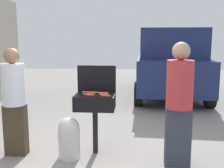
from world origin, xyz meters
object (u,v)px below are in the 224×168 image
object	(u,v)px
hot_dog_2	(86,92)
propane_tank	(69,137)
hot_dog_8	(103,94)
person_right	(179,100)
parked_minivan	(170,62)
hot_dog_6	(103,93)
hot_dog_0	(87,94)
person_left	(14,98)
hot_dog_9	(105,95)
bbq_grill	(95,104)
hot_dog_3	(95,92)
hot_dog_7	(106,96)
hot_dog_1	(90,95)
hot_dog_4	(91,93)
hot_dog_5	(104,93)

from	to	relation	value
hot_dog_2	propane_tank	size ratio (longest dim) A/B	0.21
hot_dog_8	hot_dog_2	bearing A→B (deg)	152.49
person_right	parked_minivan	size ratio (longest dim) A/B	0.38
hot_dog_6	hot_dog_8	world-z (taller)	same
hot_dog_0	person_left	distance (m)	1.09
hot_dog_8	hot_dog_9	bearing A→B (deg)	-63.08
hot_dog_0	hot_dog_6	size ratio (longest dim) A/B	1.00
bbq_grill	hot_dog_3	distance (m)	0.19
hot_dog_3	propane_tank	size ratio (longest dim) A/B	0.21
bbq_grill	hot_dog_9	distance (m)	0.23
hot_dog_7	hot_dog_0	bearing A→B (deg)	159.69
hot_dog_8	parked_minivan	distance (m)	4.82
bbq_grill	hot_dog_1	xyz separation A→B (m)	(-0.06, -0.10, 0.16)
hot_dog_4	hot_dog_6	world-z (taller)	same
parked_minivan	propane_tank	bearing A→B (deg)	69.20
hot_dog_1	hot_dog_3	size ratio (longest dim) A/B	1.00
hot_dog_3	person_left	world-z (taller)	person_left
hot_dog_5	hot_dog_0	bearing A→B (deg)	-152.31
propane_tank	hot_dog_1	bearing A→B (deg)	20.24
hot_dog_1	hot_dog_5	xyz separation A→B (m)	(0.19, 0.18, 0.00)
parked_minivan	hot_dog_1	bearing A→B (deg)	71.91
person_left	person_right	distance (m)	2.39
hot_dog_1	person_left	size ratio (longest dim) A/B	0.08
hot_dog_4	person_right	world-z (taller)	person_right
hot_dog_0	hot_dog_1	distance (m)	0.08
hot_dog_4	hot_dog_9	world-z (taller)	same
hot_dog_8	person_right	size ratio (longest dim) A/B	0.08
hot_dog_2	hot_dog_3	size ratio (longest dim) A/B	1.00
hot_dog_3	hot_dog_6	size ratio (longest dim) A/B	1.00
hot_dog_3	hot_dog_5	bearing A→B (deg)	-10.11
bbq_grill	hot_dog_7	size ratio (longest dim) A/B	7.05
propane_tank	person_right	size ratio (longest dim) A/B	0.36
hot_dog_1	person_left	xyz separation A→B (m)	(-1.13, -0.05, -0.05)
hot_dog_3	hot_dog_8	size ratio (longest dim) A/B	1.00
hot_dog_7	person_left	size ratio (longest dim) A/B	0.08
hot_dog_4	hot_dog_9	xyz separation A→B (m)	(0.22, -0.11, 0.00)
person_right	hot_dog_4	bearing A→B (deg)	-9.64
hot_dog_6	person_left	xyz separation A→B (m)	(-1.30, -0.20, -0.05)
hot_dog_1	hot_dog_4	xyz separation A→B (m)	(-0.01, 0.13, 0.00)
bbq_grill	person_right	bearing A→B (deg)	-15.92
parked_minivan	bbq_grill	bearing A→B (deg)	72.12
hot_dog_5	parked_minivan	world-z (taller)	parked_minivan
hot_dog_5	propane_tank	world-z (taller)	hot_dog_5
hot_dog_5	person_left	world-z (taller)	person_left
hot_dog_1	parked_minivan	distance (m)	4.96
hot_dog_4	person_right	xyz separation A→B (m)	(1.25, -0.37, -0.00)
hot_dog_2	hot_dog_4	distance (m)	0.12
hot_dog_0	propane_tank	size ratio (longest dim) A/B	0.21
hot_dog_1	hot_dog_6	world-z (taller)	same
hot_dog_3	hot_dog_2	bearing A→B (deg)	174.88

